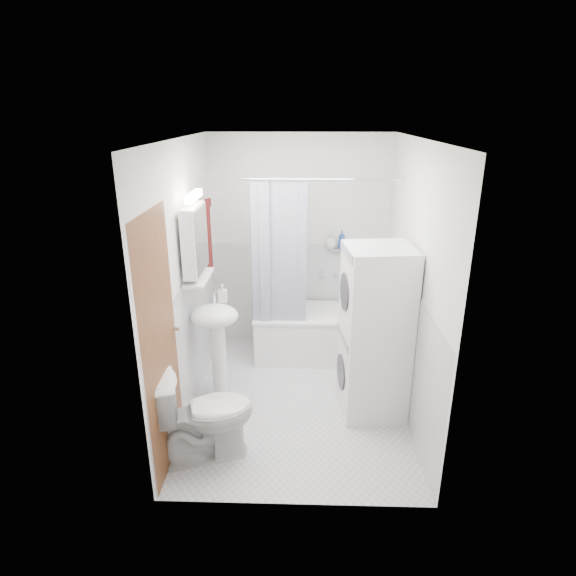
{
  "coord_description": "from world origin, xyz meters",
  "views": [
    {
      "loc": [
        0.04,
        -3.95,
        2.61
      ],
      "look_at": [
        -0.09,
        0.15,
        1.09
      ],
      "focal_mm": 30.0,
      "sensor_mm": 36.0,
      "label": 1
    }
  ],
  "objects_px": {
    "toilet": "(204,414)",
    "bathtub": "(318,331)",
    "washer_dryer": "(375,333)",
    "sink": "(216,330)"
  },
  "relations": [
    {
      "from": "toilet",
      "to": "sink",
      "type": "bearing_deg",
      "value": -16.4
    },
    {
      "from": "toilet",
      "to": "bathtub",
      "type": "bearing_deg",
      "value": -47.28
    },
    {
      "from": "sink",
      "to": "toilet",
      "type": "relative_size",
      "value": 1.34
    },
    {
      "from": "bathtub",
      "to": "washer_dryer",
      "type": "xyz_separation_m",
      "value": [
        0.46,
        -1.03,
        0.49
      ]
    },
    {
      "from": "sink",
      "to": "bathtub",
      "type": "bearing_deg",
      "value": 41.99
    },
    {
      "from": "bathtub",
      "to": "washer_dryer",
      "type": "bearing_deg",
      "value": -65.94
    },
    {
      "from": "washer_dryer",
      "to": "toilet",
      "type": "height_order",
      "value": "washer_dryer"
    },
    {
      "from": "sink",
      "to": "toilet",
      "type": "distance_m",
      "value": 0.9
    },
    {
      "from": "bathtub",
      "to": "toilet",
      "type": "distance_m",
      "value": 1.96
    },
    {
      "from": "bathtub",
      "to": "toilet",
      "type": "bearing_deg",
      "value": -118.58
    }
  ]
}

